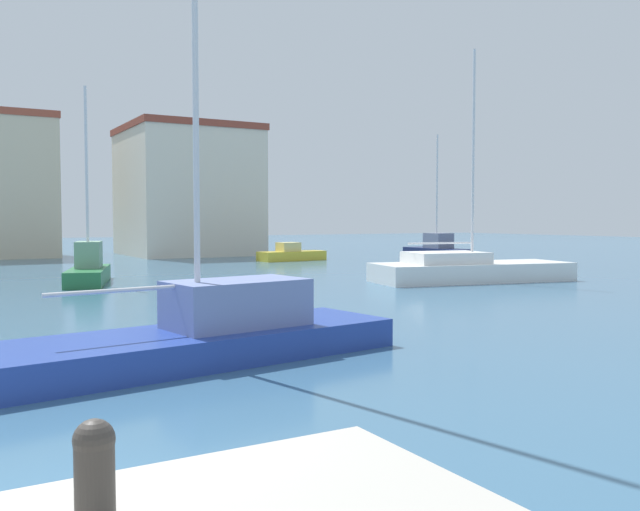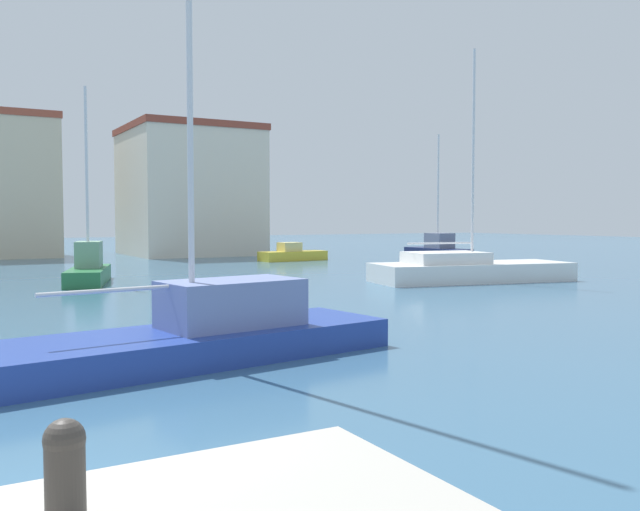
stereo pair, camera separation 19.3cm
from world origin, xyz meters
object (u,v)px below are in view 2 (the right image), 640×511
(sailboat_blue_behind_lamppost, at_px, (202,331))
(sailboat_navy_distant_north, at_px, (438,251))
(mooring_bollard, at_px, (65,466))
(motorboat_yellow_near_pier, at_px, (292,254))
(sailboat_white_far_left, at_px, (468,269))
(sailboat_green_far_right, at_px, (89,268))

(sailboat_blue_behind_lamppost, height_order, sailboat_navy_distant_north, sailboat_blue_behind_lamppost)
(mooring_bollard, height_order, motorboat_yellow_near_pier, mooring_bollard)
(sailboat_white_far_left, height_order, sailboat_green_far_right, sailboat_white_far_left)
(sailboat_blue_behind_lamppost, bearing_deg, mooring_bollard, -114.24)
(sailboat_blue_behind_lamppost, distance_m, motorboat_yellow_near_pier, 31.87)
(sailboat_blue_behind_lamppost, relative_size, motorboat_yellow_near_pier, 2.88)
(sailboat_white_far_left, distance_m, sailboat_blue_behind_lamppost, 19.04)
(sailboat_navy_distant_north, bearing_deg, sailboat_blue_behind_lamppost, -137.94)
(sailboat_blue_behind_lamppost, xyz_separation_m, sailboat_navy_distant_north, (23.51, 21.21, 0.13))
(mooring_bollard, bearing_deg, sailboat_white_far_left, 43.32)
(sailboat_blue_behind_lamppost, relative_size, sailboat_green_far_right, 1.62)
(sailboat_white_far_left, bearing_deg, sailboat_blue_behind_lamppost, -147.76)
(sailboat_navy_distant_north, bearing_deg, sailboat_white_far_left, -123.82)
(mooring_bollard, relative_size, sailboat_green_far_right, 0.07)
(sailboat_green_far_right, relative_size, sailboat_navy_distant_north, 1.03)
(sailboat_white_far_left, bearing_deg, sailboat_navy_distant_north, 56.18)
(mooring_bollard, xyz_separation_m, sailboat_blue_behind_lamppost, (3.94, 8.74, -0.82))
(mooring_bollard, distance_m, motorboat_yellow_near_pier, 41.43)
(sailboat_navy_distant_north, bearing_deg, sailboat_green_far_right, -171.07)
(mooring_bollard, distance_m, sailboat_green_far_right, 26.94)
(mooring_bollard, relative_size, motorboat_yellow_near_pier, 0.13)
(motorboat_yellow_near_pier, bearing_deg, mooring_bollard, -119.05)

